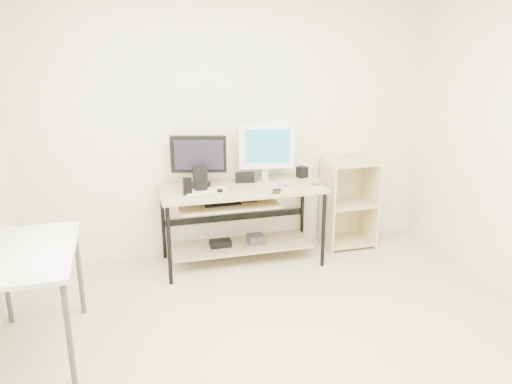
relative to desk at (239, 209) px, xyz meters
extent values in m
cube|color=beige|center=(0.03, -1.66, -0.54)|extent=(4.00, 4.00, 0.01)
cube|color=white|center=(0.03, 0.34, 0.76)|extent=(4.00, 0.01, 2.60)
cube|color=tan|center=(0.03, -0.01, 0.20)|extent=(1.50, 0.65, 0.03)
cube|color=tan|center=(-0.12, -0.06, 0.08)|extent=(0.90, 0.49, 0.02)
cube|color=tan|center=(0.03, 0.04, -0.39)|extent=(1.35, 0.46, 0.02)
cube|color=black|center=(-0.17, -0.06, 0.10)|extent=(0.33, 0.22, 0.01)
cylinder|color=black|center=(0.08, -0.11, 0.10)|extent=(0.14, 0.01, 0.01)
cube|color=#3F3F41|center=(0.18, 0.04, -0.34)|extent=(0.15, 0.15, 0.08)
cube|color=black|center=(-0.17, 0.04, -0.35)|extent=(0.20, 0.12, 0.06)
cylinder|color=black|center=(-0.68, -0.29, -0.18)|extent=(0.04, 0.04, 0.72)
cylinder|color=black|center=(-0.68, 0.28, -0.18)|extent=(0.04, 0.04, 0.72)
cylinder|color=black|center=(0.74, -0.29, -0.18)|extent=(0.04, 0.04, 0.72)
cylinder|color=black|center=(0.74, 0.28, -0.18)|extent=(0.04, 0.04, 0.72)
cube|color=white|center=(-1.65, -1.06, 0.20)|extent=(0.60, 1.00, 0.03)
cylinder|color=#3F3F41|center=(-1.91, -0.60, -0.18)|extent=(0.04, 0.04, 0.72)
cylinder|color=#3F3F41|center=(-1.39, -1.52, -0.18)|extent=(0.04, 0.04, 0.72)
cylinder|color=#3F3F41|center=(-1.39, -0.60, -0.18)|extent=(0.04, 0.04, 0.72)
cube|color=beige|center=(0.94, 0.12, -0.09)|extent=(0.02, 0.40, 0.90)
cube|color=beige|center=(1.42, 0.12, -0.09)|extent=(0.02, 0.40, 0.90)
cube|color=beige|center=(1.18, 0.31, -0.09)|extent=(0.50, 0.02, 0.90)
cube|color=beige|center=(1.18, 0.12, -0.50)|extent=(0.46, 0.38, 0.02)
cube|color=beige|center=(1.18, 0.12, -0.09)|extent=(0.46, 0.38, 0.02)
cube|color=beige|center=(1.18, 0.12, 0.34)|extent=(0.46, 0.38, 0.02)
cylinder|color=black|center=(-0.34, 0.15, 0.22)|extent=(0.21, 0.21, 0.02)
cylinder|color=black|center=(-0.34, 0.15, 0.29)|extent=(0.05, 0.05, 0.11)
cube|color=black|center=(-0.34, 0.15, 0.51)|extent=(0.51, 0.18, 0.34)
cube|color=black|center=(-0.34, 0.12, 0.51)|extent=(0.42, 0.11, 0.27)
cube|color=silver|center=(0.31, 0.16, 0.22)|extent=(0.19, 0.17, 0.02)
cylinder|color=silver|center=(0.31, 0.16, 0.28)|extent=(0.05, 0.05, 0.11)
cube|color=white|center=(0.31, 0.16, 0.56)|extent=(0.53, 0.12, 0.44)
cube|color=teal|center=(0.31, 0.13, 0.56)|extent=(0.45, 0.06, 0.36)
cube|color=white|center=(-0.32, -0.07, 0.22)|extent=(0.40, 0.18, 0.01)
ellipsoid|color=#B2B2B7|center=(0.44, -0.04, 0.23)|extent=(0.07, 0.11, 0.04)
cube|color=black|center=(0.10, 0.15, 0.26)|extent=(0.19, 0.10, 0.09)
cube|color=black|center=(-0.36, -0.02, 0.26)|extent=(0.11, 0.11, 0.09)
cube|color=black|center=(-0.36, -0.02, 0.37)|extent=(0.12, 0.12, 0.14)
cube|color=black|center=(0.68, 0.17, 0.26)|extent=(0.11, 0.11, 0.11)
cube|color=black|center=(-0.49, -0.11, 0.29)|extent=(0.08, 0.05, 0.15)
cylinder|color=black|center=(-0.20, -0.10, 0.22)|extent=(0.06, 0.06, 0.02)
cube|color=black|center=(0.29, -0.23, 0.22)|extent=(0.11, 0.14, 0.01)
cylinder|color=#986D45|center=(0.71, -0.12, 0.21)|extent=(0.12, 0.12, 0.01)
cylinder|color=white|center=(0.71, -0.12, 0.29)|extent=(0.09, 0.09, 0.15)
camera|label=1|loc=(-1.00, -4.29, 1.51)|focal=35.00mm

